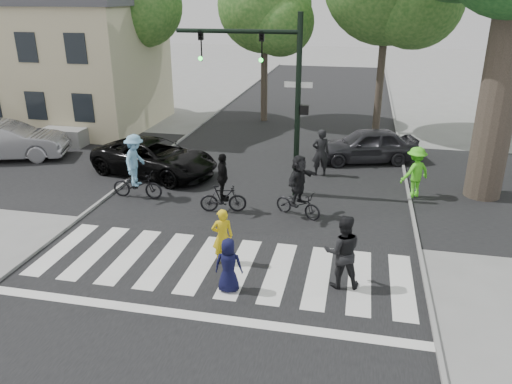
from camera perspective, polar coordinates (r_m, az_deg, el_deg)
ground at (r=12.14m, az=-5.37°, el=-10.68°), size 120.00×120.00×0.00m
road_stem at (r=16.43m, az=-0.25°, el=-1.55°), size 10.00×70.00×0.01m
road_cross at (r=19.17m, az=1.66°, el=1.91°), size 70.00×10.00×0.01m
curb_left at (r=18.10m, az=-16.07°, el=-0.04°), size 0.10×70.00×0.10m
curb_right at (r=16.20m, az=17.51°, el=-2.80°), size 0.10×70.00×0.10m
crosswalk at (r=12.68m, az=-4.48°, el=-9.10°), size 10.00×3.85×0.01m
traffic_signal at (r=16.41m, az=1.88°, el=12.60°), size 4.45×0.29×6.00m
bg_tree_0 at (r=30.84m, az=-22.66°, el=19.48°), size 5.46×5.20×8.97m
bg_tree_2 at (r=26.85m, az=1.46°, el=20.15°), size 5.04×4.80×8.40m
house at (r=28.06m, az=-20.36°, el=14.88°), size 8.40×8.10×8.82m
pedestrian_woman at (r=12.73m, az=-3.85°, el=-5.11°), size 0.65×0.54×1.51m
pedestrian_child at (r=11.63m, az=-3.16°, el=-8.37°), size 0.69×0.49×1.33m
pedestrian_adult at (r=11.85m, az=9.84°, el=-6.73°), size 0.99×0.83×1.82m
cyclist_left at (r=17.23m, az=-13.55°, el=2.35°), size 1.76×1.15×2.22m
cyclist_mid at (r=15.73m, az=-3.80°, el=0.42°), size 1.53×0.96×1.93m
cyclist_right at (r=15.38m, az=4.89°, el=0.27°), size 1.66×1.53×1.99m
car_suv at (r=19.45m, az=-11.47°, el=3.88°), size 5.34×3.48×1.37m
car_silver at (r=23.37m, az=-26.61°, el=5.24°), size 5.06×3.09×1.57m
car_grey at (r=21.11m, az=12.51°, el=5.25°), size 4.43×2.77×1.41m
bystander_hivis at (r=17.71m, az=17.74°, el=2.17°), size 1.30×1.22×1.77m
bystander_dark at (r=19.08m, az=7.40°, el=4.49°), size 0.74×0.56×1.82m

